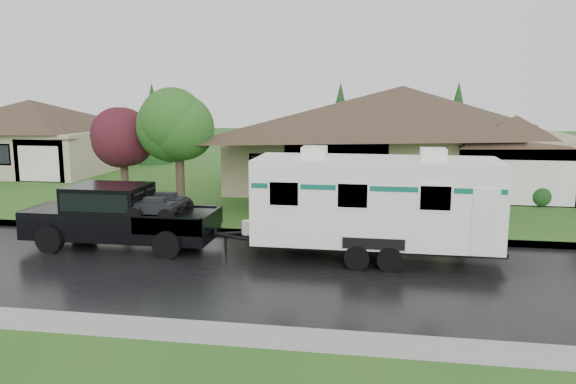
# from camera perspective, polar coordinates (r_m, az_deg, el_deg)

# --- Properties ---
(ground) EXTENTS (140.00, 140.00, 0.00)m
(ground) POSITION_cam_1_polar(r_m,az_deg,el_deg) (18.77, 6.32, -6.48)
(ground) COLOR #2A561A
(ground) RESTS_ON ground
(road) EXTENTS (140.00, 8.00, 0.01)m
(road) POSITION_cam_1_polar(r_m,az_deg,el_deg) (16.86, 5.93, -8.35)
(road) COLOR black
(road) RESTS_ON ground
(curb) EXTENTS (140.00, 0.50, 0.15)m
(curb) POSITION_cam_1_polar(r_m,az_deg,el_deg) (20.92, 6.67, -4.56)
(curb) COLOR gray
(curb) RESTS_ON ground
(lawn) EXTENTS (140.00, 26.00, 0.15)m
(lawn) POSITION_cam_1_polar(r_m,az_deg,el_deg) (33.41, 7.77, 0.83)
(lawn) COLOR #2A561A
(lawn) RESTS_ON ground
(house_main) EXTENTS (19.44, 10.80, 6.90)m
(house_main) POSITION_cam_1_polar(r_m,az_deg,el_deg) (31.91, 12.00, 6.64)
(house_main) COLOR tan
(house_main) RESTS_ON lawn
(house_far) EXTENTS (10.80, 8.64, 5.80)m
(house_far) POSITION_cam_1_polar(r_m,az_deg,el_deg) (40.82, -24.47, 5.76)
(house_far) COLOR tan
(house_far) RESTS_ON lawn
(tree_left_green) EXTENTS (3.24, 3.24, 5.36)m
(tree_left_green) POSITION_cam_1_polar(r_m,az_deg,el_deg) (25.14, -11.05, 6.49)
(tree_left_green) COLOR #382B1E
(tree_left_green) RESTS_ON lawn
(tree_red) EXTENTS (2.70, 2.70, 4.47)m
(tree_red) POSITION_cam_1_polar(r_m,az_deg,el_deg) (26.86, -16.43, 5.16)
(tree_red) COLOR #382B1E
(tree_red) RESTS_ON lawn
(shrub_row) EXTENTS (13.60, 1.00, 1.00)m
(shrub_row) POSITION_cam_1_polar(r_m,az_deg,el_deg) (27.70, 11.57, 0.07)
(shrub_row) COLOR #143814
(shrub_row) RESTS_ON lawn
(pickup_truck) EXTENTS (6.55, 2.49, 2.18)m
(pickup_truck) POSITION_cam_1_polar(r_m,az_deg,el_deg) (20.36, -16.90, -2.16)
(pickup_truck) COLOR black
(pickup_truck) RESTS_ON ground
(travel_trailer) EXTENTS (8.08, 2.84, 3.62)m
(travel_trailer) POSITION_cam_1_polar(r_m,az_deg,el_deg) (18.13, 8.83, -0.87)
(travel_trailer) COLOR white
(travel_trailer) RESTS_ON ground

